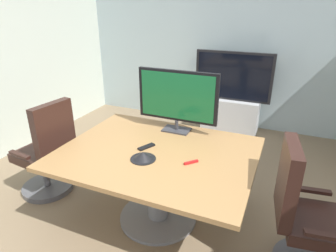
# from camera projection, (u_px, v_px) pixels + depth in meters

# --- Properties ---
(ground_plane) EXTENTS (6.94, 6.94, 0.00)m
(ground_plane) POSITION_uv_depth(u_px,v_px,m) (163.00, 234.00, 2.71)
(ground_plane) COLOR #7A664C
(wall_back_glass_partition) EXTENTS (5.39, 0.10, 2.96)m
(wall_back_glass_partition) POSITION_uv_depth(u_px,v_px,m) (238.00, 37.00, 4.64)
(wall_back_glass_partition) COLOR #9EB2B7
(wall_back_glass_partition) RESTS_ON ground
(conference_table) EXTENTS (1.74, 1.35, 0.75)m
(conference_table) POSITION_uv_depth(u_px,v_px,m) (157.00, 169.00, 2.70)
(conference_table) COLOR olive
(conference_table) RESTS_ON ground
(office_chair_left) EXTENTS (0.62, 0.60, 1.09)m
(office_chair_left) POSITION_uv_depth(u_px,v_px,m) (48.00, 156.00, 3.15)
(office_chair_left) COLOR #4C4C51
(office_chair_left) RESTS_ON ground
(office_chair_right) EXTENTS (0.62, 0.60, 1.09)m
(office_chair_right) POSITION_uv_depth(u_px,v_px,m) (305.00, 222.00, 2.21)
(office_chair_right) COLOR #4C4C51
(office_chair_right) RESTS_ON ground
(tv_monitor) EXTENTS (0.84, 0.18, 0.64)m
(tv_monitor) POSITION_uv_depth(u_px,v_px,m) (177.00, 98.00, 2.92)
(tv_monitor) COLOR #333338
(tv_monitor) RESTS_ON conference_table
(wall_display_unit) EXTENTS (1.20, 0.36, 1.31)m
(wall_display_unit) POSITION_uv_depth(u_px,v_px,m) (231.00, 106.00, 4.73)
(wall_display_unit) COLOR #B7BABC
(wall_display_unit) RESTS_ON ground
(conference_phone) EXTENTS (0.22, 0.22, 0.07)m
(conference_phone) POSITION_uv_depth(u_px,v_px,m) (143.00, 156.00, 2.49)
(conference_phone) COLOR black
(conference_phone) RESTS_ON conference_table
(remote_control) EXTENTS (0.12, 0.18, 0.02)m
(remote_control) POSITION_uv_depth(u_px,v_px,m) (146.00, 147.00, 2.69)
(remote_control) COLOR black
(remote_control) RESTS_ON conference_table
(whiteboard_marker) EXTENTS (0.10, 0.11, 0.02)m
(whiteboard_marker) POSITION_uv_depth(u_px,v_px,m) (191.00, 162.00, 2.43)
(whiteboard_marker) COLOR red
(whiteboard_marker) RESTS_ON conference_table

